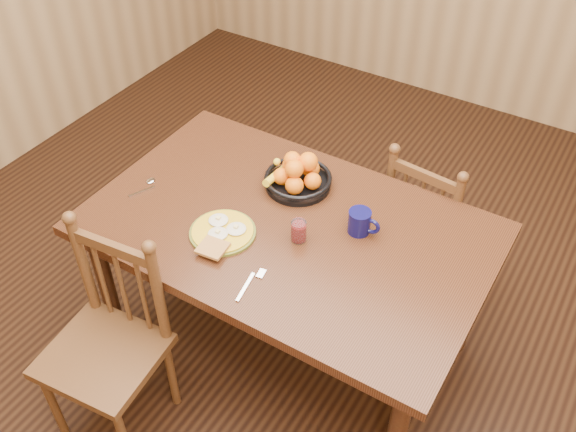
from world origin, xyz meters
The scene contains 10 objects.
room centered at (0.00, 0.00, 1.35)m, with size 4.52×5.02×2.72m.
dining_table centered at (0.00, 0.00, 0.67)m, with size 1.60×1.00×0.75m.
chair_far centered at (0.38, 0.66, 0.42)m, with size 0.43×0.41×0.86m.
chair_near centered at (-0.40, -0.68, 0.46)m, with size 0.46×0.45×0.94m.
breakfast_plate centered at (-0.19, -0.18, 0.76)m, with size 0.26×0.29×0.04m.
fork centered at (0.05, -0.34, 0.75)m, with size 0.05×0.18×0.00m.
spoon centered at (-0.65, -0.10, 0.75)m, with size 0.06×0.15×0.01m.
coffee_mug centered at (0.26, 0.12, 0.80)m, with size 0.13×0.09×0.10m.
juice_glass centered at (0.08, -0.05, 0.79)m, with size 0.06×0.06×0.09m.
fruit_bowl centered at (-0.10, 0.23, 0.81)m, with size 0.29×0.29×0.17m.
Camera 1 is at (0.98, -1.60, 2.49)m, focal length 40.00 mm.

